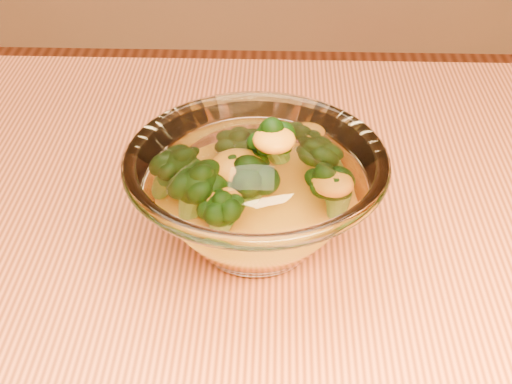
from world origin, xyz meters
TOP-DOWN VIEW (x-y plane):
  - glass_bowl at (-0.09, 0.09)m, footprint 0.19×0.19m
  - cheese_sauce at (-0.09, 0.09)m, footprint 0.10×0.10m
  - broccoli_heap at (-0.09, 0.10)m, footprint 0.13×0.11m

SIDE VIEW (x-z plane):
  - cheese_sauce at x=-0.09m, z-range 0.76..0.79m
  - glass_bowl at x=-0.09m, z-range 0.75..0.84m
  - broccoli_heap at x=-0.09m, z-range 0.77..0.84m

